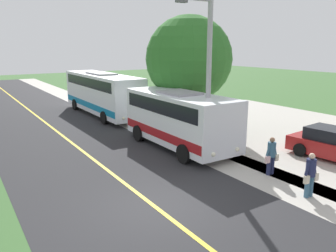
{
  "coord_description": "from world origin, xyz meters",
  "views": [
    {
      "loc": [
        5.21,
        8.87,
        5.23
      ],
      "look_at": [
        -3.5,
        -4.69,
        1.4
      ],
      "focal_mm": 36.05,
      "sensor_mm": 36.0,
      "label": 1
    }
  ],
  "objects_px": {
    "shuttle_bus_front": "(179,117)",
    "pedestrian_waiting": "(271,155)",
    "pedestrian_with_bags": "(310,174)",
    "tree_curbside": "(189,59)",
    "street_light_pole": "(207,71)",
    "transit_bus_rear": "(102,92)"
  },
  "relations": [
    {
      "from": "pedestrian_with_bags",
      "to": "street_light_pole",
      "type": "distance_m",
      "value": 6.56
    },
    {
      "from": "pedestrian_with_bags",
      "to": "tree_curbside",
      "type": "distance_m",
      "value": 11.43
    },
    {
      "from": "pedestrian_with_bags",
      "to": "tree_curbside",
      "type": "xyz_separation_m",
      "value": [
        -2.4,
        -10.59,
        3.57
      ]
    },
    {
      "from": "street_light_pole",
      "to": "pedestrian_waiting",
      "type": "bearing_deg",
      "value": 100.89
    },
    {
      "from": "transit_bus_rear",
      "to": "pedestrian_with_bags",
      "type": "distance_m",
      "value": 17.88
    },
    {
      "from": "pedestrian_with_bags",
      "to": "tree_curbside",
      "type": "relative_size",
      "value": 0.23
    },
    {
      "from": "pedestrian_waiting",
      "to": "street_light_pole",
      "type": "relative_size",
      "value": 0.22
    },
    {
      "from": "street_light_pole",
      "to": "tree_curbside",
      "type": "relative_size",
      "value": 1.03
    },
    {
      "from": "tree_curbside",
      "to": "pedestrian_with_bags",
      "type": "bearing_deg",
      "value": 77.21
    },
    {
      "from": "transit_bus_rear",
      "to": "shuttle_bus_front",
      "type": "bearing_deg",
      "value": 90.51
    },
    {
      "from": "shuttle_bus_front",
      "to": "tree_curbside",
      "type": "height_order",
      "value": "tree_curbside"
    },
    {
      "from": "shuttle_bus_front",
      "to": "street_light_pole",
      "type": "height_order",
      "value": "street_light_pole"
    },
    {
      "from": "pedestrian_with_bags",
      "to": "pedestrian_waiting",
      "type": "xyz_separation_m",
      "value": [
        -0.55,
        -2.2,
        -0.01
      ]
    },
    {
      "from": "shuttle_bus_front",
      "to": "transit_bus_rear",
      "type": "bearing_deg",
      "value": -89.49
    },
    {
      "from": "shuttle_bus_front",
      "to": "transit_bus_rear",
      "type": "relative_size",
      "value": 0.7
    },
    {
      "from": "street_light_pole",
      "to": "shuttle_bus_front",
      "type": "bearing_deg",
      "value": -80.5
    },
    {
      "from": "pedestrian_with_bags",
      "to": "pedestrian_waiting",
      "type": "bearing_deg",
      "value": -103.97
    },
    {
      "from": "pedestrian_with_bags",
      "to": "street_light_pole",
      "type": "xyz_separation_m",
      "value": [
        0.13,
        -5.71,
        3.22
      ]
    },
    {
      "from": "transit_bus_rear",
      "to": "street_light_pole",
      "type": "bearing_deg",
      "value": 91.83
    },
    {
      "from": "shuttle_bus_front",
      "to": "pedestrian_waiting",
      "type": "bearing_deg",
      "value": 100.43
    },
    {
      "from": "shuttle_bus_front",
      "to": "street_light_pole",
      "type": "bearing_deg",
      "value": 99.5
    },
    {
      "from": "pedestrian_waiting",
      "to": "tree_curbside",
      "type": "bearing_deg",
      "value": -102.48
    }
  ]
}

